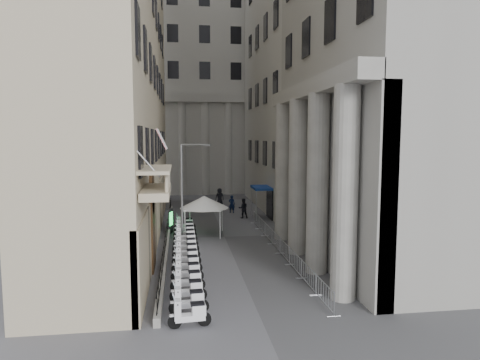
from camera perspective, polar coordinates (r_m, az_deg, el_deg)
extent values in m
cube|color=#B7AB8D|center=(36.18, -15.41, 20.62)|extent=(5.00, 36.00, 34.00)
cube|color=#A5A39B|center=(61.23, -4.97, 12.73)|extent=(22.00, 10.00, 30.00)
cylinder|color=white|center=(32.44, -7.34, -5.97)|extent=(0.06, 0.06, 2.07)
cylinder|color=white|center=(32.57, -2.69, -5.88)|extent=(0.06, 0.06, 2.07)
cylinder|color=white|center=(35.02, -7.39, -5.09)|extent=(0.06, 0.06, 2.07)
cylinder|color=white|center=(35.14, -3.08, -5.02)|extent=(0.06, 0.06, 2.07)
cube|color=silver|center=(33.57, -5.14, -3.67)|extent=(2.82, 2.82, 0.11)
cone|color=silver|center=(33.50, -5.15, -2.88)|extent=(3.76, 3.76, 0.94)
cylinder|color=gray|center=(31.51, -7.78, -1.73)|extent=(0.16, 0.16, 7.06)
cylinder|color=gray|center=(30.84, -6.05, 4.70)|extent=(1.99, 0.95, 0.12)
cube|color=gray|center=(30.50, -4.35, 4.62)|extent=(0.48, 0.35, 0.13)
cube|color=black|center=(34.35, -9.40, -5.45)|extent=(0.54, 0.95, 1.94)
cube|color=#19E54C|center=(34.26, -9.17, -5.11)|extent=(0.25, 0.67, 1.08)
imported|color=#0D1937|center=(42.85, -1.10, -3.23)|extent=(0.76, 0.64, 1.77)
imported|color=black|center=(40.13, 0.42, -3.79)|extent=(0.93, 0.73, 1.86)
imported|color=black|center=(46.83, -2.73, -2.32)|extent=(1.09, 0.83, 1.99)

